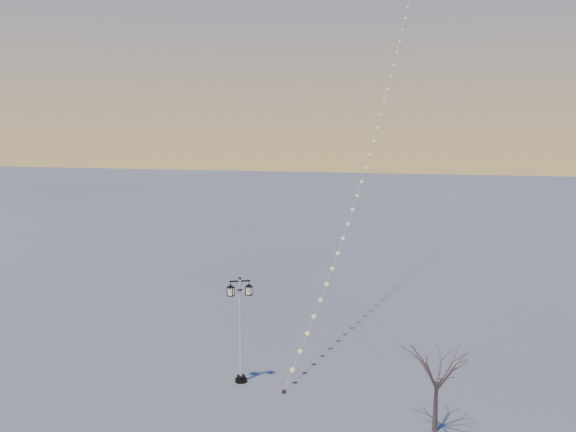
% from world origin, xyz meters
% --- Properties ---
extents(ground, '(300.00, 300.00, 0.00)m').
position_xyz_m(ground, '(0.00, 0.00, 0.00)').
color(ground, '#585B59').
rests_on(ground, ground).
extents(street_lamp, '(1.36, 0.86, 5.65)m').
position_xyz_m(street_lamp, '(-2.79, 1.85, 3.13)').
color(street_lamp, black).
rests_on(street_lamp, ground).
extents(bare_tree, '(2.54, 2.54, 4.22)m').
position_xyz_m(bare_tree, '(7.13, -1.03, 2.93)').
color(bare_tree, brown).
rests_on(bare_tree, ground).
extents(kite_train, '(5.22, 37.82, 30.49)m').
position_xyz_m(kite_train, '(2.05, 19.67, 15.13)').
color(kite_train, '#321A18').
rests_on(kite_train, ground).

